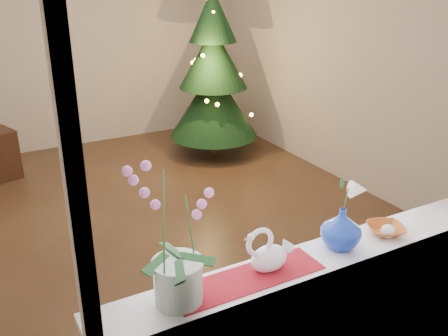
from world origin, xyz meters
The scene contains 14 objects.
ground centered at (0.00, 0.00, 0.00)m, with size 5.00×5.00×0.00m, color #342015.
wall_back centered at (0.00, 2.50, 1.35)m, with size 4.50×0.10×2.70m, color #BBB1A4.
wall_front centered at (0.00, -2.50, 1.35)m, with size 4.50×0.10×2.70m, color #BBB1A4.
wall_right centered at (2.25, 0.00, 1.35)m, with size 0.10×5.00×2.70m, color #BBB1A4.
windowsill centered at (0.00, -2.37, 0.90)m, with size 2.20×0.26×0.04m, color white.
window_frame centered at (0.00, -2.47, 1.70)m, with size 2.22×0.06×1.60m, color white, non-canonical shape.
runner centered at (-0.38, -2.37, 0.92)m, with size 0.70×0.20×0.01m, color maroon.
orchid_pot centered at (-0.71, -2.37, 1.23)m, with size 0.21×0.21×0.62m, color beige, non-canonical shape.
swan centered at (-0.26, -2.35, 1.02)m, with size 0.25×0.11×0.21m, color silver, non-canonical shape.
blue_vase centered at (0.15, -2.36, 1.04)m, with size 0.22×0.22×0.23m, color navy.
lily centered at (0.15, -2.36, 1.24)m, with size 0.13×0.07×0.18m, color white, non-canonical shape.
paperweight centered at (0.42, -2.40, 0.96)m, with size 0.07×0.07×0.07m, color silver.
amber_dish centered at (0.44, -2.37, 0.94)m, with size 0.16×0.16×0.04m, color #9A4413.
xmas_tree centered at (1.41, 1.34, 0.99)m, with size 1.08×1.08×1.98m, color black, non-canonical shape.
Camera 1 is at (-1.36, -3.92, 2.18)m, focal length 40.00 mm.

